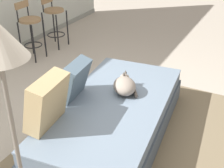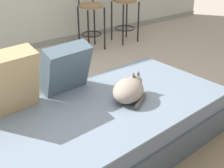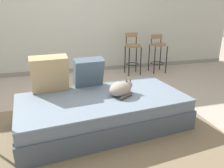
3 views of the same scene
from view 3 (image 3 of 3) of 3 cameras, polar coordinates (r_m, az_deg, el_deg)
The scene contains 10 objects.
ground_plane at distance 3.24m, azimuth -4.02°, elevation -7.28°, with size 16.00×16.00×0.00m, color #A89E8E.
wall_back_panel at distance 5.12m, azimuth -9.76°, elevation 17.44°, with size 8.00×0.10×2.60m, color #B7BCB2.
wall_baseboard_trim at distance 5.26m, azimuth -8.92°, elevation 3.65°, with size 8.00×0.02×0.09m, color gray.
area_rug at distance 2.64m, azimuth -0.83°, elevation -13.79°, with size 2.77×2.14×0.01m, color #75664C.
couch at distance 2.80m, azimuth -2.43°, elevation -7.07°, with size 2.17×1.25×0.40m.
throw_pillow_corner at distance 2.91m, azimuth -16.01°, elevation 2.58°, with size 0.49×0.31×0.49m.
throw_pillow_middle at distance 3.01m, azimuth -6.13°, elevation 3.10°, with size 0.42×0.30×0.42m.
cat at distance 2.74m, azimuth 2.44°, elevation -1.22°, with size 0.40×0.38×0.20m.
bar_stool_near_window at distance 4.96m, azimuth 5.46°, elevation 8.74°, with size 0.34×0.34×0.92m.
bar_stool_by_doorway at distance 5.21m, azimuth 11.90°, elevation 8.71°, with size 0.34×0.34×0.86m.
Camera 3 is at (-0.56, -2.84, 1.45)m, focal length 35.00 mm.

